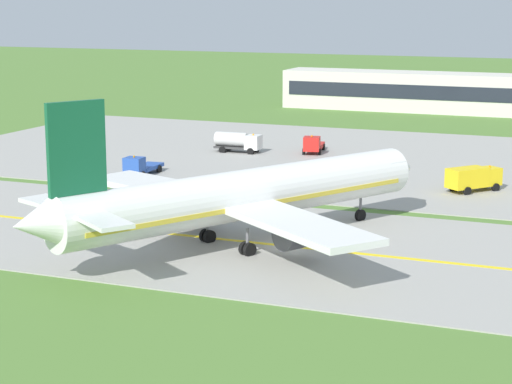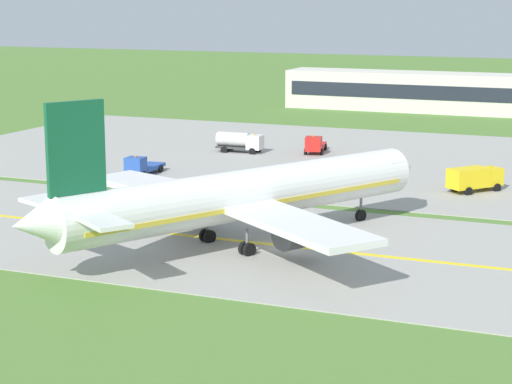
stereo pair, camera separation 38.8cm
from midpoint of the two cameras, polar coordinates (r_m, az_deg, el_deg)
The scene contains 10 objects.
ground_plane at distance 75.48m, azimuth 1.75°, elevation -3.36°, with size 500.00×500.00×0.00m, color #517A33.
taxiway_strip at distance 75.47m, azimuth 1.75°, elevation -3.33°, with size 240.00×28.00×0.10m, color #9E9B93.
apron_pad at distance 113.10m, azimuth 14.03°, elevation 1.40°, with size 140.00×52.00×0.10m, color #9E9B93.
taxiway_centreline at distance 75.46m, azimuth 1.75°, elevation -3.29°, with size 220.00×0.60×0.01m, color yellow.
airplane_lead at distance 74.83m, azimuth -1.02°, elevation -0.24°, with size 30.24×36.40×12.70m.
service_truck_baggage at distance 98.78m, azimuth 12.93°, elevation 0.86°, with size 5.36×5.96×2.60m.
service_truck_fuel at distance 105.42m, azimuth -7.18°, elevation 1.55°, with size 2.58×6.49×2.59m.
service_truck_catering at distance 120.23m, azimuth 3.38°, elevation 2.87°, with size 3.35×6.68×2.59m.
service_truck_pushback at distance 120.83m, azimuth -1.19°, elevation 3.10°, with size 6.05×2.46×2.65m.
terminal_building at distance 166.90m, azimuth 12.32°, elevation 5.87°, with size 62.90×8.75×7.93m.
Camera 1 is at (25.18, -68.41, 19.63)m, focal length 66.03 mm.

